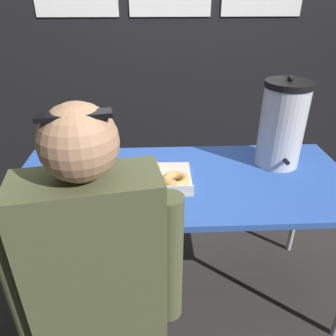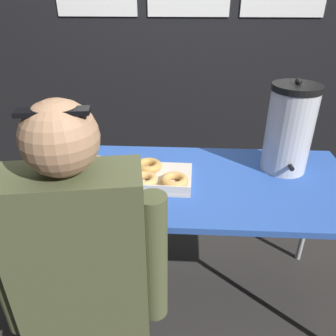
# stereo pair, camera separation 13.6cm
# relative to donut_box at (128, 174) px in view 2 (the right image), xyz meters

# --- Properties ---
(ground_plane) EXTENTS (12.00, 12.00, 0.00)m
(ground_plane) POSITION_rel_donut_box_xyz_m (0.26, 0.01, -0.77)
(ground_plane) COLOR #2D2B28
(back_wall) EXTENTS (6.00, 0.11, 2.89)m
(back_wall) POSITION_rel_donut_box_xyz_m (0.26, 1.26, 0.67)
(back_wall) COLOR black
(back_wall) RESTS_ON ground
(folding_table) EXTENTS (1.59, 0.71, 0.75)m
(folding_table) POSITION_rel_donut_box_xyz_m (0.26, 0.01, -0.07)
(folding_table) COLOR #2D56B2
(folding_table) RESTS_ON ground
(donut_box) EXTENTS (0.56, 0.31, 0.05)m
(donut_box) POSITION_rel_donut_box_xyz_m (0.00, 0.00, 0.00)
(donut_box) COLOR beige
(donut_box) RESTS_ON folding_table
(coffee_urn) EXTENTS (0.22, 0.25, 0.44)m
(coffee_urn) POSITION_rel_donut_box_xyz_m (0.74, 0.15, 0.18)
(coffee_urn) COLOR silver
(coffee_urn) RESTS_ON folding_table
(cell_phone) EXTENTS (0.11, 0.15, 0.01)m
(cell_phone) POSITION_rel_donut_box_xyz_m (-0.35, -0.24, -0.02)
(cell_phone) COLOR black
(cell_phone) RESTS_ON folding_table
(person_seated) EXTENTS (0.56, 0.28, 1.30)m
(person_seated) POSITION_rel_donut_box_xyz_m (-0.07, -0.54, -0.15)
(person_seated) COLOR #33332D
(person_seated) RESTS_ON ground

